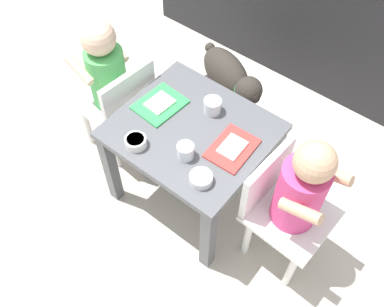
{
  "coord_description": "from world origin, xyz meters",
  "views": [
    {
      "loc": [
        0.64,
        -0.8,
        1.67
      ],
      "look_at": [
        0.0,
        0.0,
        0.28
      ],
      "focal_mm": 40.76,
      "sensor_mm": 36.0,
      "label": 1
    }
  ],
  "objects_px": {
    "seated_child_left": "(109,77)",
    "cereal_bowl_right_side": "(201,178)",
    "dining_table": "(192,142)",
    "cereal_bowl_left_side": "(136,142)",
    "seated_child_right": "(297,193)",
    "water_cup_left": "(186,152)",
    "food_tray_right": "(232,148)",
    "water_cup_right": "(212,107)",
    "dog": "(229,77)",
    "food_tray_left": "(160,104)"
  },
  "relations": [
    {
      "from": "dog",
      "to": "water_cup_left",
      "type": "relative_size",
      "value": 6.96
    },
    {
      "from": "water_cup_left",
      "to": "cereal_bowl_left_side",
      "type": "relative_size",
      "value": 0.79
    },
    {
      "from": "water_cup_left",
      "to": "water_cup_right",
      "type": "bearing_deg",
      "value": 103.45
    },
    {
      "from": "seated_child_left",
      "to": "cereal_bowl_left_side",
      "type": "distance_m",
      "value": 0.38
    },
    {
      "from": "food_tray_left",
      "to": "water_cup_right",
      "type": "distance_m",
      "value": 0.2
    },
    {
      "from": "cereal_bowl_left_side",
      "to": "water_cup_left",
      "type": "bearing_deg",
      "value": 23.14
    },
    {
      "from": "seated_child_right",
      "to": "cereal_bowl_right_side",
      "type": "relative_size",
      "value": 8.71
    },
    {
      "from": "dining_table",
      "to": "seated_child_left",
      "type": "xyz_separation_m",
      "value": [
        -0.44,
        0.01,
        0.07
      ]
    },
    {
      "from": "water_cup_right",
      "to": "cereal_bowl_left_side",
      "type": "relative_size",
      "value": 0.87
    },
    {
      "from": "seated_child_right",
      "to": "dog",
      "type": "relative_size",
      "value": 1.63
    },
    {
      "from": "water_cup_right",
      "to": "cereal_bowl_left_side",
      "type": "height_order",
      "value": "water_cup_right"
    },
    {
      "from": "seated_child_left",
      "to": "dog",
      "type": "bearing_deg",
      "value": 60.96
    },
    {
      "from": "dining_table",
      "to": "dog",
      "type": "bearing_deg",
      "value": 108.8
    },
    {
      "from": "dining_table",
      "to": "seated_child_right",
      "type": "relative_size",
      "value": 0.81
    },
    {
      "from": "food_tray_right",
      "to": "water_cup_left",
      "type": "distance_m",
      "value": 0.17
    },
    {
      "from": "seated_child_right",
      "to": "water_cup_left",
      "type": "distance_m",
      "value": 0.4
    },
    {
      "from": "dog",
      "to": "cereal_bowl_right_side",
      "type": "xyz_separation_m",
      "value": [
        0.33,
        -0.66,
        0.23
      ]
    },
    {
      "from": "dining_table",
      "to": "food_tray_right",
      "type": "distance_m",
      "value": 0.19
    },
    {
      "from": "dining_table",
      "to": "cereal_bowl_left_side",
      "type": "relative_size",
      "value": 7.26
    },
    {
      "from": "seated_child_left",
      "to": "cereal_bowl_right_side",
      "type": "xyz_separation_m",
      "value": [
        0.61,
        -0.17,
        0.03
      ]
    },
    {
      "from": "seated_child_right",
      "to": "food_tray_left",
      "type": "relative_size",
      "value": 3.58
    },
    {
      "from": "dog",
      "to": "cereal_bowl_left_side",
      "type": "xyz_separation_m",
      "value": [
        0.06,
        -0.68,
        0.23
      ]
    },
    {
      "from": "food_tray_right",
      "to": "food_tray_left",
      "type": "bearing_deg",
      "value": 180.0
    },
    {
      "from": "seated_child_left",
      "to": "cereal_bowl_left_side",
      "type": "relative_size",
      "value": 8.88
    },
    {
      "from": "water_cup_left",
      "to": "water_cup_right",
      "type": "xyz_separation_m",
      "value": [
        -0.05,
        0.23,
        0.0
      ]
    },
    {
      "from": "cereal_bowl_right_side",
      "to": "seated_child_left",
      "type": "bearing_deg",
      "value": 164.43
    },
    {
      "from": "seated_child_right",
      "to": "seated_child_left",
      "type": "bearing_deg",
      "value": 179.87
    },
    {
      "from": "water_cup_right",
      "to": "seated_child_left",
      "type": "bearing_deg",
      "value": -166.38
    },
    {
      "from": "cereal_bowl_right_side",
      "to": "cereal_bowl_left_side",
      "type": "relative_size",
      "value": 1.03
    },
    {
      "from": "cereal_bowl_left_side",
      "to": "dog",
      "type": "bearing_deg",
      "value": 95.03
    },
    {
      "from": "dog",
      "to": "water_cup_right",
      "type": "relative_size",
      "value": 6.28
    },
    {
      "from": "food_tray_right",
      "to": "water_cup_right",
      "type": "height_order",
      "value": "water_cup_right"
    },
    {
      "from": "seated_child_left",
      "to": "food_tray_right",
      "type": "bearing_deg",
      "value": 0.62
    },
    {
      "from": "food_tray_left",
      "to": "cereal_bowl_left_side",
      "type": "relative_size",
      "value": 2.5
    },
    {
      "from": "seated_child_right",
      "to": "water_cup_left",
      "type": "bearing_deg",
      "value": -162.85
    },
    {
      "from": "dog",
      "to": "food_tray_left",
      "type": "relative_size",
      "value": 2.2
    },
    {
      "from": "dining_table",
      "to": "seated_child_right",
      "type": "xyz_separation_m",
      "value": [
        0.44,
        0.01,
        0.07
      ]
    },
    {
      "from": "food_tray_left",
      "to": "food_tray_right",
      "type": "bearing_deg",
      "value": 0.0
    },
    {
      "from": "food_tray_left",
      "to": "water_cup_left",
      "type": "distance_m",
      "value": 0.26
    },
    {
      "from": "dining_table",
      "to": "food_tray_left",
      "type": "relative_size",
      "value": 2.91
    },
    {
      "from": "seated_child_left",
      "to": "food_tray_left",
      "type": "distance_m",
      "value": 0.27
    },
    {
      "from": "dog",
      "to": "cereal_bowl_left_side",
      "type": "relative_size",
      "value": 5.48
    },
    {
      "from": "dining_table",
      "to": "seated_child_right",
      "type": "distance_m",
      "value": 0.45
    },
    {
      "from": "seated_child_right",
      "to": "dog",
      "type": "bearing_deg",
      "value": 141.19
    },
    {
      "from": "cereal_bowl_left_side",
      "to": "cereal_bowl_right_side",
      "type": "bearing_deg",
      "value": 4.71
    },
    {
      "from": "water_cup_right",
      "to": "cereal_bowl_right_side",
      "type": "height_order",
      "value": "water_cup_right"
    },
    {
      "from": "cereal_bowl_left_side",
      "to": "dining_table",
      "type": "bearing_deg",
      "value": 59.12
    },
    {
      "from": "food_tray_left",
      "to": "cereal_bowl_left_side",
      "type": "bearing_deg",
      "value": -73.02
    },
    {
      "from": "water_cup_right",
      "to": "cereal_bowl_right_side",
      "type": "distance_m",
      "value": 0.32
    },
    {
      "from": "dog",
      "to": "food_tray_right",
      "type": "height_order",
      "value": "food_tray_right"
    }
  ]
}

